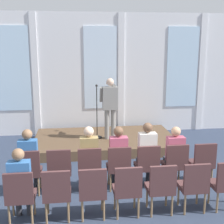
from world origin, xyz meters
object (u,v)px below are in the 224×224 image
Objects in this scene: chair_r0_c2 at (89,166)px; chair_r1_c4 at (161,186)px; chair_r1_c5 at (194,184)px; audience_r0_c3 at (118,154)px; chair_r1_c1 at (57,191)px; audience_r0_c2 at (89,155)px; chair_r0_c1 at (60,168)px; audience_r1_c0 at (20,181)px; audience_r0_c0 at (29,158)px; chair_r0_c3 at (119,165)px; chair_r0_c4 at (147,163)px; audience_r0_c4 at (147,151)px; chair_r0_c6 at (203,161)px; chair_r1_c2 at (93,189)px; chair_r0_c5 at (175,162)px; mic_stand at (97,126)px; audience_r0_c5 at (174,153)px; chair_r1_c0 at (20,194)px; speaker at (110,104)px; chair_r0_c0 at (29,169)px; chair_r1_c3 at (127,187)px.

chair_r1_c4 is (1.18, -1.01, 0.00)m from chair_r0_c2.
chair_r1_c5 is at bearing -29.73° from chair_r0_c2.
chair_r1_c1 is (-1.18, -1.09, -0.20)m from audience_r0_c3.
chair_r1_c4 is 1.00× the size of chair_r1_c5.
chair_r0_c2 is 0.22m from audience_r0_c2.
audience_r1_c0 is at bearing -122.45° from chair_r0_c1.
chair_r0_c3 is (1.77, -0.08, -0.20)m from audience_r0_c0.
chair_r0_c4 is at bearing 21.47° from audience_r1_c0.
chair_r0_c2 is 1.18m from chair_r0_c4.
audience_r0_c0 is 2.37m from audience_r0_c4.
chair_r0_c1 is 1.00× the size of chair_r0_c6.
chair_r1_c2 is (-2.37, -1.01, 0.00)m from chair_r0_c6.
audience_r0_c3 is at bearing 176.07° from chair_r0_c5.
chair_r0_c1 is 1.20m from audience_r0_c3.
mic_stand is at bearing 107.09° from audience_r0_c4.
chair_r0_c5 is 1.00× the size of chair_r1_c4.
audience_r0_c5 is 1.11m from chair_r1_c5.
mic_stand is 1.65× the size of chair_r1_c0.
audience_r0_c5 is at bearing 0.53° from audience_r0_c4.
audience_r0_c0 is at bearing 155.18° from chair_r1_c4.
mic_stand is at bearing 163.81° from speaker.
chair_r1_c1 is at bearing 0.00° from chair_r1_c0.
audience_r0_c2 is at bearing -105.77° from speaker.
audience_r0_c5 is at bearing 0.11° from audience_r0_c3.
audience_r0_c5 is 3.13m from audience_r1_c0.
mic_stand reaches higher than audience_r0_c2.
audience_r0_c3 reaches higher than audience_r1_c0.
audience_r0_c3 is 1.40× the size of chair_r1_c1.
speaker reaches higher than chair_r0_c0.
mic_stand reaches higher than chair_r0_c5.
chair_r1_c2 is at bearing -101.20° from speaker.
audience_r0_c4 is at bearing -0.31° from audience_r0_c3.
chair_r1_c0 is at bearing -156.82° from chair_r0_c4.
audience_r1_c0 is 1.37× the size of chair_r1_c5.
chair_r0_c6 is at bearing 59.72° from chair_r1_c5.
chair_r1_c5 is at bearing -20.30° from audience_r0_c0.
audience_r0_c5 is at bearing 1.62° from chair_r0_c0.
chair_r1_c5 is at bearing -23.18° from chair_r0_c1.
audience_r1_c0 is 1.37× the size of chair_r1_c1.
speaker reaches higher than audience_r0_c3.
chair_r0_c0 and chair_r0_c4 have the same top height.
mic_stand is 1.65× the size of chair_r1_c5.
audience_r0_c5 is (1.18, 0.00, -0.02)m from audience_r0_c3.
audience_r0_c4 is at bearing 31.59° from chair_r1_c1.
chair_r0_c6 is 1.00× the size of chair_r1_c5.
chair_r0_c4 is 1.00× the size of chair_r1_c4.
chair_r0_c1 is at bearing 139.42° from chair_r1_c3.
chair_r0_c6 is at bearing 0.00° from chair_r0_c0.
speaker is 3.80m from chair_r1_c2.
chair_r1_c2 is 1.00× the size of chair_r1_c4.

